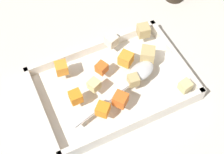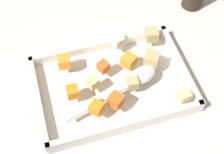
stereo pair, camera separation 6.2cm
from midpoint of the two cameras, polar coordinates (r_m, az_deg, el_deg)
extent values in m
plane|color=beige|center=(0.77, -1.71, -3.05)|extent=(4.00, 4.00, 0.00)
cube|color=white|center=(0.77, -2.29, -1.99)|extent=(0.37, 0.24, 0.01)
cube|color=white|center=(0.82, -5.72, 5.13)|extent=(0.37, 0.01, 0.03)
cube|color=white|center=(0.70, 1.59, -8.44)|extent=(0.37, 0.01, 0.03)
cube|color=white|center=(0.81, 9.22, 3.49)|extent=(0.01, 0.24, 0.03)
cube|color=white|center=(0.74, -15.00, -6.14)|extent=(0.01, 0.24, 0.03)
cube|color=orange|center=(0.71, -9.08, -3.79)|extent=(0.03, 0.03, 0.03)
cube|color=orange|center=(0.70, -1.00, -4.28)|extent=(0.04, 0.04, 0.03)
cube|color=orange|center=(0.76, -11.48, 1.49)|extent=(0.03, 0.03, 0.03)
cube|color=orange|center=(0.75, -4.27, 1.52)|extent=(0.03, 0.03, 0.02)
cube|color=orange|center=(0.76, 0.18, 3.17)|extent=(0.04, 0.04, 0.03)
cube|color=orange|center=(0.69, -4.28, -6.05)|extent=(0.04, 0.04, 0.03)
cube|color=tan|center=(0.73, 1.49, -0.71)|extent=(0.03, 0.03, 0.02)
cube|color=#E0CC89|center=(0.72, -5.73, -1.58)|extent=(0.03, 0.03, 0.02)
cube|color=#E0CC89|center=(0.73, 10.79, -1.76)|extent=(0.03, 0.03, 0.02)
cube|color=tan|center=(0.81, 3.56, 8.30)|extent=(0.03, 0.03, 0.03)
cube|color=tan|center=(0.76, 4.20, 3.98)|extent=(0.05, 0.05, 0.03)
cube|color=silver|center=(0.79, -2.32, 6.53)|extent=(0.03, 0.03, 0.03)
ellipsoid|color=silver|center=(0.74, 3.02, 0.78)|extent=(0.08, 0.06, 0.02)
cube|color=silver|center=(0.71, -4.09, -4.95)|extent=(0.16, 0.06, 0.01)
camera|label=1|loc=(0.03, -92.42, -3.74)|focal=50.39mm
camera|label=2|loc=(0.03, 87.58, 3.74)|focal=50.39mm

